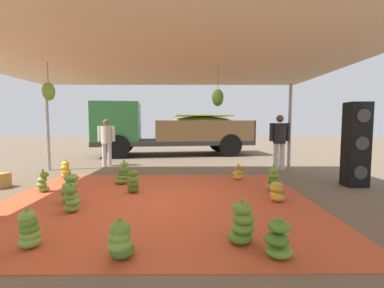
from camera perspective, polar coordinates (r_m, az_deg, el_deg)
ground_plane at (r=8.14m, az=-5.10°, el=-6.02°), size 40.00×40.00×0.00m
tarp_orange at (r=5.24m, az=-7.81°, el=-12.03°), size 5.92×4.97×0.01m
tent_canopy at (r=5.08m, az=-8.35°, el=17.97°), size 8.00×7.00×2.76m
banana_bunch_0 at (r=4.92m, az=-24.68°, el=-10.97°), size 0.34×0.32×0.49m
banana_bunch_1 at (r=7.47m, az=-14.53°, el=-5.53°), size 0.37×0.37×0.48m
banana_bunch_2 at (r=6.57m, az=-29.58°, el=-7.29°), size 0.32×0.33×0.50m
banana_bunch_3 at (r=3.45m, az=10.76°, el=-16.70°), size 0.41×0.39×0.56m
banana_bunch_4 at (r=5.78m, az=-12.61°, el=-8.03°), size 0.34×0.36×0.54m
banana_bunch_5 at (r=7.88m, az=-25.67°, el=-5.11°), size 0.34×0.35×0.51m
banana_bunch_6 at (r=6.08m, az=17.22°, el=-7.35°), size 0.32×0.33×0.58m
banana_bunch_7 at (r=3.25m, az=18.15°, el=-19.19°), size 0.44×0.43×0.47m
banana_bunch_8 at (r=6.71m, az=-14.78°, el=-6.71°), size 0.42×0.42×0.44m
banana_bunch_9 at (r=5.44m, az=-24.88°, el=-8.98°), size 0.40×0.42×0.59m
banana_bunch_10 at (r=5.33m, az=17.92°, el=-9.84°), size 0.37×0.40×0.43m
banana_bunch_12 at (r=7.07m, az=10.02°, el=-6.19°), size 0.37×0.36×0.42m
banana_bunch_13 at (r=3.18m, az=-15.19°, el=-19.61°), size 0.36×0.36×0.45m
banana_bunch_14 at (r=3.84m, az=-31.79°, el=-15.52°), size 0.31×0.31×0.50m
cargo_truck_main at (r=12.33m, az=-5.18°, el=3.28°), size 7.36×3.27×2.40m
worker_0 at (r=9.55m, az=-18.04°, el=1.08°), size 0.59×0.36×1.62m
worker_1 at (r=8.74m, az=18.42°, el=1.22°), size 0.64×0.39×1.75m
speaker_stack at (r=7.28m, az=31.98°, el=-0.11°), size 0.48×0.44×1.98m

